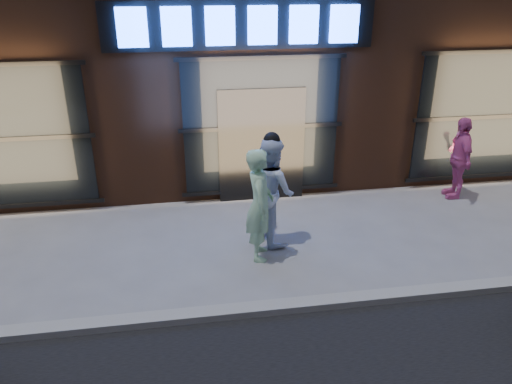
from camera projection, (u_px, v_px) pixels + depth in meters
ground at (306, 308)px, 7.35m from camera, size 90.00×90.00×0.00m
curb at (306, 304)px, 7.32m from camera, size 60.00×0.25×0.12m
man_bowtie at (260, 205)px, 8.29m from camera, size 0.56×0.77×1.96m
man_cap at (271, 190)px, 8.83m from camera, size 1.02×1.15×1.96m
passerby at (459, 158)px, 10.62m from camera, size 0.60×1.10×1.78m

